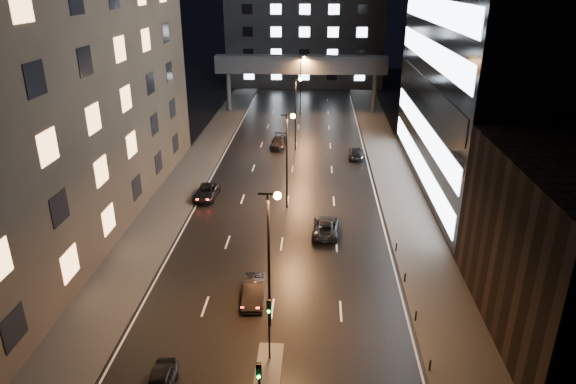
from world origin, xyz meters
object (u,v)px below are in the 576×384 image
Objects in this scene: car_away_d at (279,142)px; car_away_b at (254,291)px; car_toward_a at (326,227)px; car_toward_b at (356,153)px; car_away_a at (160,384)px; car_away_c at (206,192)px.

car_away_b is at bearing -86.48° from car_away_d.
car_toward_b is (4.30, 22.67, -0.03)m from car_toward_a.
car_away_a is 28.89m from car_away_c.
car_away_d is (3.40, 47.63, 0.07)m from car_away_a.
car_away_b is (4.31, 9.77, 0.05)m from car_away_a.
car_away_a is at bearing -116.84° from car_away_b.
car_away_a is 10.68m from car_away_b.
car_away_d is 11.48m from car_toward_b.
car_away_d is (-0.91, 37.85, 0.02)m from car_away_b.
car_toward_b is at bearing -18.65° from car_away_d.
car_toward_a is at bearing -27.69° from car_away_c.
car_away_a reaches higher than car_away_c.
car_away_c is (-3.19, 28.71, -0.00)m from car_away_a.
car_away_b is at bearing 67.10° from car_toward_a.
car_away_d reaches higher than car_toward_b.
car_away_d reaches higher than car_away_a.
car_away_d reaches higher than car_away_b.
car_away_b is 20.37m from car_away_c.
car_away_d reaches higher than car_away_c.
car_toward_b is at bearing 70.75° from car_away_b.
car_away_b is at bearing 62.91° from car_away_a.
car_away_d is at bearing 74.11° from car_away_c.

